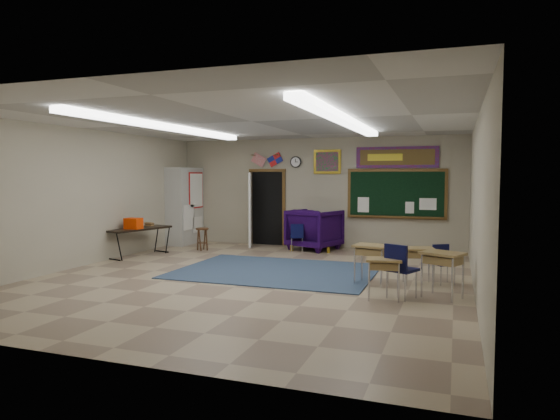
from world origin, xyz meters
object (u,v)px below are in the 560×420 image
(student_desk_front_left, at_px, (371,262))
(wingback_armchair, at_px, (315,229))
(student_desk_front_right, at_px, (418,264))
(wooden_stool, at_px, (202,239))
(folding_table, at_px, (139,241))

(student_desk_front_left, bearing_deg, wingback_armchair, 129.85)
(wingback_armchair, bearing_deg, student_desk_front_right, 149.68)
(student_desk_front_right, distance_m, wooden_stool, 6.13)
(student_desk_front_left, height_order, student_desk_front_right, student_desk_front_left)
(wingback_armchair, relative_size, student_desk_front_left, 1.64)
(folding_table, distance_m, wooden_stool, 1.69)
(wooden_stool, bearing_deg, student_desk_front_left, -28.46)
(wingback_armchair, bearing_deg, student_desk_front_left, 138.82)
(student_desk_front_right, relative_size, wooden_stool, 1.12)
(wooden_stool, bearing_deg, student_desk_front_right, -22.26)
(student_desk_front_left, relative_size, wooden_stool, 1.22)
(student_desk_front_left, bearing_deg, wooden_stool, 162.14)
(student_desk_front_left, distance_m, student_desk_front_right, 0.86)
(folding_table, bearing_deg, student_desk_front_right, 6.41)
(student_desk_front_left, height_order, wooden_stool, student_desk_front_left)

